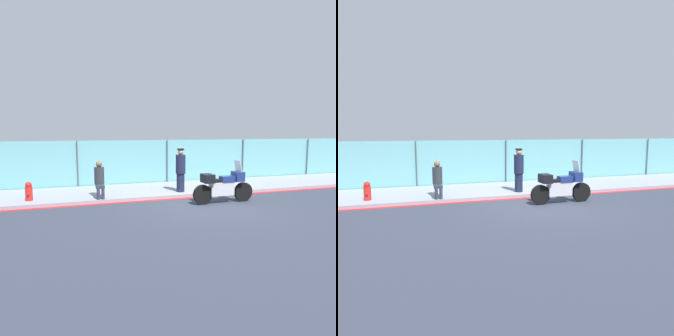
{
  "view_description": "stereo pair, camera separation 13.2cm",
  "coord_description": "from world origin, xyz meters",
  "views": [
    {
      "loc": [
        -4.25,
        -9.27,
        2.56
      ],
      "look_at": [
        -0.89,
        1.41,
        1.17
      ],
      "focal_mm": 32.0,
      "sensor_mm": 36.0,
      "label": 1
    },
    {
      "loc": [
        -4.12,
        -9.31,
        2.56
      ],
      "look_at": [
        -0.89,
        1.41,
        1.17
      ],
      "focal_mm": 32.0,
      "sensor_mm": 36.0,
      "label": 2
    }
  ],
  "objects": [
    {
      "name": "curb_paint_stripe",
      "position": [
        0.0,
        1.26,
        0.0
      ],
      "size": [
        30.65,
        0.18,
        0.01
      ],
      "color": "red",
      "rests_on": "ground_plane"
    },
    {
      "name": "storefront_fence",
      "position": [
        0.0,
        4.44,
        1.07
      ],
      "size": [
        29.12,
        0.17,
        2.13
      ],
      "color": "#6BB2B7",
      "rests_on": "ground_plane"
    },
    {
      "name": "ground_plane",
      "position": [
        0.0,
        0.0,
        0.0
      ],
      "size": [
        120.0,
        120.0,
        0.0
      ],
      "primitive_type": "plane",
      "color": "#333847"
    },
    {
      "name": "motorcycle",
      "position": [
        0.77,
        0.15,
        0.62
      ],
      "size": [
        2.31,
        0.51,
        1.52
      ],
      "rotation": [
        0.0,
        0.0,
        0.01
      ],
      "color": "black",
      "rests_on": "ground_plane"
    },
    {
      "name": "person_seated_on_curb",
      "position": [
        -3.4,
        1.82,
        0.87
      ],
      "size": [
        0.36,
        0.68,
        1.34
      ],
      "color": "#2D3342",
      "rests_on": "sidewalk"
    },
    {
      "name": "sidewalk",
      "position": [
        0.0,
        2.85,
        0.06
      ],
      "size": [
        30.65,
        3.01,
        0.12
      ],
      "color": "#8E93A3",
      "rests_on": "ground_plane"
    },
    {
      "name": "fire_hydrant",
      "position": [
        -5.82,
        2.03,
        0.45
      ],
      "size": [
        0.24,
        0.3,
        0.67
      ],
      "color": "red",
      "rests_on": "sidewalk"
    },
    {
      "name": "officer_standing",
      "position": [
        -0.2,
        1.91,
        1.01
      ],
      "size": [
        0.39,
        0.39,
        1.74
      ],
      "color": "#191E38",
      "rests_on": "sidewalk"
    }
  ]
}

